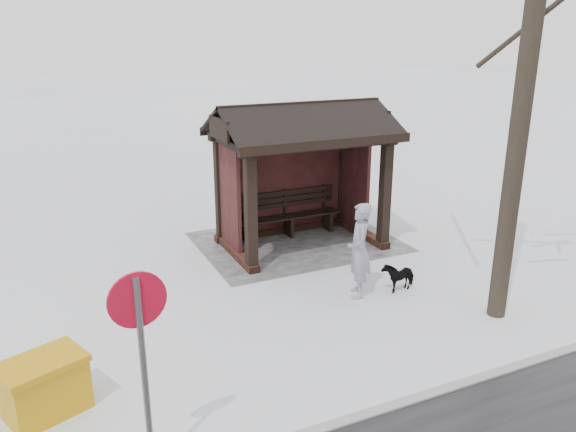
% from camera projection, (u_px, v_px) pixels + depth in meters
% --- Properties ---
extents(ground, '(120.00, 120.00, 0.00)m').
position_uv_depth(ground, '(301.00, 245.00, 12.24)').
color(ground, white).
rests_on(ground, ground).
extents(kerb, '(120.00, 0.15, 0.06)m').
position_uv_depth(kerb, '(483.00, 378.00, 7.49)').
color(kerb, gray).
rests_on(kerb, ground).
extents(trampled_patch, '(4.20, 3.20, 0.02)m').
position_uv_depth(trampled_patch, '(297.00, 242.00, 12.41)').
color(trampled_patch, '#949499').
rests_on(trampled_patch, ground).
extents(bus_shelter, '(3.60, 2.40, 3.09)m').
position_uv_depth(bus_shelter, '(298.00, 146.00, 11.70)').
color(bus_shelter, '#341B13').
rests_on(bus_shelter, ground).
extents(pedestrian, '(0.62, 0.73, 1.69)m').
position_uv_depth(pedestrian, '(359.00, 251.00, 9.63)').
color(pedestrian, '#8F879F').
rests_on(pedestrian, ground).
extents(dog, '(0.67, 0.39, 0.53)m').
position_uv_depth(dog, '(399.00, 276.00, 10.04)').
color(dog, black).
rests_on(dog, ground).
extents(grit_bin, '(1.12, 0.95, 0.73)m').
position_uv_depth(grit_bin, '(45.00, 386.00, 6.71)').
color(grit_bin, '#BF860B').
rests_on(grit_bin, ground).
extents(road_sign, '(0.58, 0.11, 2.27)m').
position_uv_depth(road_sign, '(140.00, 332.00, 5.43)').
color(road_sign, slate).
rests_on(road_sign, ground).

